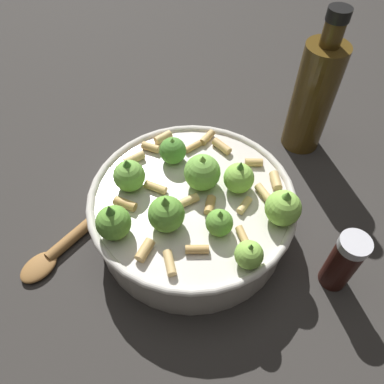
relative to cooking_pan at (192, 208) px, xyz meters
name	(u,v)px	position (x,y,z in m)	size (l,w,h in m)	color
ground_plane	(192,226)	(0.00, 0.00, -0.05)	(2.40, 2.40, 0.00)	#2D2B28
cooking_pan	(192,208)	(0.00, 0.00, 0.00)	(0.27, 0.27, 0.12)	beige
pepper_shaker	(343,262)	(-0.14, -0.14, 0.00)	(0.04, 0.04, 0.09)	#33140F
olive_oil_bottle	(313,96)	(0.09, -0.24, 0.05)	(0.06, 0.06, 0.23)	#4C3814
wooden_spoon	(85,227)	(0.05, 0.14, -0.04)	(0.14, 0.22, 0.02)	olive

